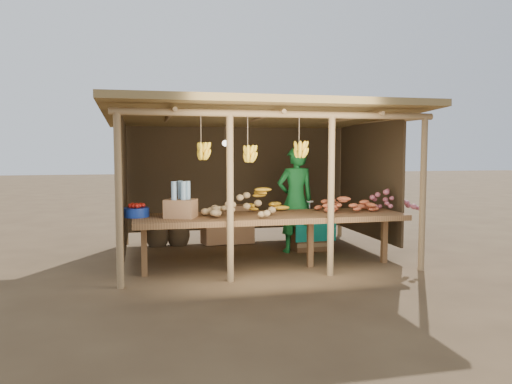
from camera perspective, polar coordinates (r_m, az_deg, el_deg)
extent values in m
plane|color=brown|center=(8.25, 0.00, -7.28)|extent=(60.00, 60.00, 0.00)
cylinder|color=#98764E|center=(6.39, -15.42, -0.99)|extent=(0.09, 0.09, 2.20)
cylinder|color=#98764E|center=(7.51, 18.54, -0.24)|extent=(0.09, 0.09, 2.20)
cylinder|color=#98764E|center=(9.38, -14.75, 0.80)|extent=(0.09, 0.09, 2.20)
cylinder|color=#98764E|center=(10.18, 9.62, 1.19)|extent=(0.09, 0.09, 2.20)
cylinder|color=#98764E|center=(6.49, -2.98, -0.74)|extent=(0.09, 0.09, 2.20)
cylinder|color=#98764E|center=(6.88, 8.57, -0.48)|extent=(0.09, 0.09, 2.20)
cylinder|color=#98764E|center=(6.64, 3.01, 8.88)|extent=(4.40, 0.09, 0.09)
cylinder|color=#98764E|center=(9.55, -2.08, 7.62)|extent=(4.40, 0.09, 0.09)
cube|color=olive|center=(8.09, 0.00, 8.78)|extent=(4.70, 3.50, 0.28)
cube|color=#41311E|center=(9.53, -2.04, 1.68)|extent=(4.20, 0.04, 1.98)
cube|color=#41311E|center=(8.08, -14.85, 0.97)|extent=(0.04, 2.40, 1.98)
cube|color=#41311E|center=(8.98, 12.73, 1.37)|extent=(0.04, 2.40, 1.98)
cube|color=brown|center=(7.22, 1.73, -2.90)|extent=(3.90, 1.05, 0.08)
cube|color=brown|center=(7.04, -12.67, -6.51)|extent=(0.08, 0.08, 0.72)
cube|color=brown|center=(7.15, -2.95, -6.23)|extent=(0.08, 0.08, 0.72)
cube|color=brown|center=(7.46, 6.21, -5.80)|extent=(0.08, 0.08, 0.72)
cube|color=brown|center=(7.93, 14.44, -5.28)|extent=(0.08, 0.08, 0.72)
cylinder|color=navy|center=(7.15, -13.56, -2.27)|extent=(0.36, 0.36, 0.13)
cube|color=#9E6D46|center=(6.94, -8.60, -1.87)|extent=(0.49, 0.45, 0.25)
imported|color=#186D2B|center=(8.45, 4.53, -0.88)|extent=(0.69, 0.49, 1.79)
cube|color=brown|center=(8.81, 6.18, -4.54)|extent=(0.68, 0.58, 0.61)
cube|color=#0C8674|center=(8.76, 6.20, -2.38)|extent=(0.75, 0.65, 0.06)
cube|color=#9E6D46|center=(9.28, -1.78, -4.72)|extent=(0.48, 0.40, 0.35)
cube|color=#9E6D46|center=(9.23, -1.79, -2.57)|extent=(0.48, 0.40, 0.35)
cube|color=#9E6D46|center=(9.20, -4.74, -4.82)|extent=(0.48, 0.40, 0.35)
ellipsoid|color=#41311E|center=(9.18, -11.21, -4.60)|extent=(0.41, 0.41, 0.56)
ellipsoid|color=#41311E|center=(9.20, -8.86, -4.55)|extent=(0.41, 0.41, 0.56)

